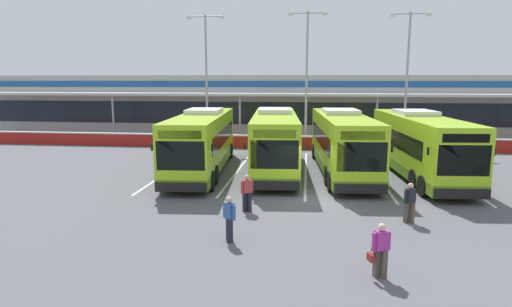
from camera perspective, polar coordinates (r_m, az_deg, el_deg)
ground_plane at (r=20.37m, az=6.63°, el=-6.05°), size 200.00×200.00×0.00m
terminal_building at (r=46.57m, az=6.92°, el=6.70°), size 70.00×13.00×6.00m
red_barrier_wall at (r=34.46m, az=6.80°, el=1.47°), size 60.00×0.40×1.10m
coach_bus_leftmost at (r=26.03m, az=-7.23°, el=1.47°), size 3.64×12.30×3.78m
coach_bus_left_centre at (r=26.19m, az=2.55°, el=1.59°), size 3.64×12.30×3.78m
coach_bus_centre at (r=26.07m, az=11.49°, el=1.36°), size 3.64×12.30×3.78m
coach_bus_right_centre at (r=26.42m, az=21.05°, el=1.00°), size 3.64×12.30×3.78m
bay_stripe_far_west at (r=27.51m, az=-11.07°, el=-1.96°), size 0.14×13.00×0.01m
bay_stripe_west at (r=26.53m, az=-2.40°, el=-2.22°), size 0.14×13.00×0.01m
bay_stripe_mid_west at (r=26.19m, az=6.72°, el=-2.44°), size 0.14×13.00×0.01m
bay_stripe_centre at (r=26.52m, az=15.83°, el=-2.60°), size 0.14×13.00×0.01m
bay_stripe_mid_east at (r=27.50m, az=24.52°, el=-2.68°), size 0.14×13.00×0.01m
pedestrian_with_handbag at (r=12.75m, az=16.40°, el=-12.28°), size 0.65×0.39×1.62m
pedestrian_in_dark_coat at (r=14.84m, az=-3.61°, el=-8.60°), size 0.49×0.42×1.62m
pedestrian_child at (r=17.73m, az=20.02°, el=-6.10°), size 0.50×0.37×1.62m
pedestrian_near_bin at (r=18.07m, az=-1.22°, el=-5.19°), size 0.50×0.38×1.62m
lamp_post_west at (r=37.45m, az=-6.71°, el=10.95°), size 3.24×0.28×11.00m
lamp_post_centre at (r=35.60m, az=6.85°, el=11.00°), size 3.24×0.28×11.00m
lamp_post_east at (r=37.86m, az=19.71°, el=10.44°), size 3.24×0.28×11.00m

